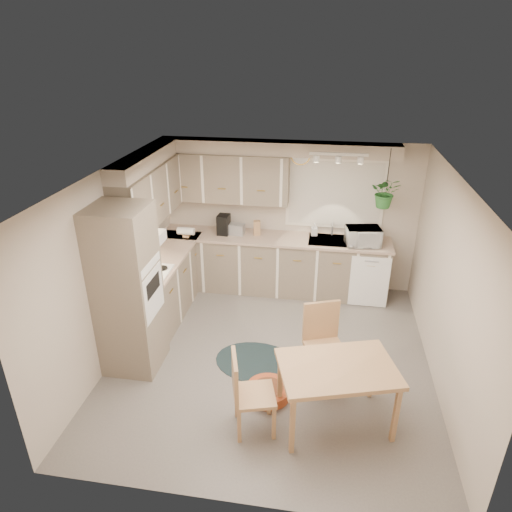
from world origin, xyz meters
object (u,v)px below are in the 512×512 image
at_px(chair_left, 255,393).
at_px(chair_back, 326,347).
at_px(microwave, 363,234).
at_px(pet_bed, 268,391).
at_px(dining_table, 335,395).
at_px(braided_rug, 257,362).

distance_m(chair_left, chair_back, 1.10).
bearing_deg(chair_left, chair_back, 124.83).
xyz_separation_m(chair_back, microwave, (0.47, 2.04, 0.62)).
bearing_deg(pet_bed, dining_table, -20.94).
bearing_deg(chair_back, braided_rug, -34.71).
xyz_separation_m(chair_left, pet_bed, (0.08, 0.49, -0.40)).
bearing_deg(dining_table, chair_back, 100.79).
height_order(dining_table, chair_back, chair_back).
xyz_separation_m(chair_back, pet_bed, (-0.62, -0.36, -0.43)).
relative_size(braided_rug, pet_bed, 2.10).
height_order(chair_left, microwave, microwave).
bearing_deg(chair_back, dining_table, 80.45).
distance_m(chair_back, braided_rug, 1.00).
distance_m(dining_table, chair_left, 0.85).
xyz_separation_m(chair_back, braided_rug, (-0.84, 0.22, -0.49)).
distance_m(braided_rug, pet_bed, 0.62).
bearing_deg(chair_back, pet_bed, 9.58).
bearing_deg(dining_table, braided_rug, 138.37).
distance_m(dining_table, microwave, 2.81).
bearing_deg(dining_table, microwave, 82.62).
distance_m(dining_table, pet_bed, 0.86).
height_order(braided_rug, pet_bed, pet_bed).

